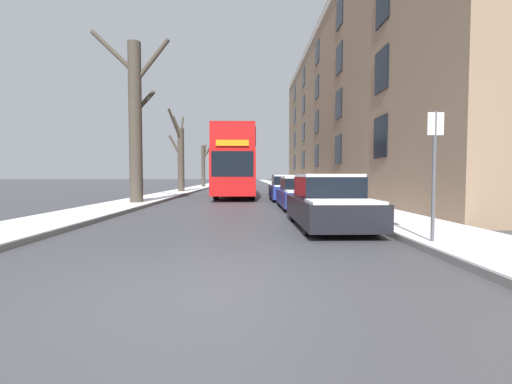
% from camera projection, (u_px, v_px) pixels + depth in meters
% --- Properties ---
extents(ground_plane, '(320.00, 320.00, 0.00)m').
position_uv_depth(ground_plane, '(193.00, 293.00, 4.24)').
color(ground_plane, '#424247').
extents(sidewalk_left, '(2.41, 130.00, 0.16)m').
position_uv_depth(sidewalk_left, '(213.00, 184.00, 57.05)').
color(sidewalk_left, slate).
rests_on(sidewalk_left, ground).
extents(sidewalk_right, '(2.41, 130.00, 0.16)m').
position_uv_depth(sidewalk_right, '(276.00, 184.00, 57.28)').
color(sidewalk_right, slate).
rests_on(sidewalk_right, ground).
extents(terrace_facade_right, '(9.10, 39.75, 14.29)m').
position_uv_depth(terrace_facade_right, '(370.00, 108.00, 28.73)').
color(terrace_facade_right, '#8C7056').
rests_on(terrace_facade_right, ground).
extents(bare_tree_left_0, '(4.06, 1.79, 8.78)m').
position_uv_depth(bare_tree_left_0, '(135.00, 118.00, 16.86)').
color(bare_tree_left_0, '#423A30').
rests_on(bare_tree_left_0, ground).
extents(bare_tree_left_1, '(1.32, 3.01, 6.92)m').
position_uv_depth(bare_tree_left_1, '(180.00, 156.00, 29.24)').
color(bare_tree_left_1, '#423A30').
rests_on(bare_tree_left_1, ground).
extents(bare_tree_left_2, '(1.90, 1.42, 5.82)m').
position_uv_depth(bare_tree_left_2, '(204.00, 164.00, 42.43)').
color(bare_tree_left_2, '#423A30').
rests_on(bare_tree_left_2, ground).
extents(double_decker_bus, '(2.59, 10.92, 4.46)m').
position_uv_depth(double_decker_bus, '(236.00, 161.00, 24.01)').
color(double_decker_bus, red).
rests_on(double_decker_bus, ground).
extents(parked_car_0, '(1.86, 4.48, 1.51)m').
position_uv_depth(parked_car_0, '(328.00, 203.00, 9.72)').
color(parked_car_0, black).
rests_on(parked_car_0, ground).
extents(parked_car_1, '(1.70, 4.32, 1.45)m').
position_uv_depth(parked_car_1, '(299.00, 194.00, 15.26)').
color(parked_car_1, navy).
rests_on(parked_car_1, ground).
extents(parked_car_2, '(1.89, 4.04, 1.52)m').
position_uv_depth(parked_car_2, '(287.00, 189.00, 20.30)').
color(parked_car_2, navy).
rests_on(parked_car_2, ground).
extents(pedestrian_left_sidewalk, '(0.35, 0.35, 1.62)m').
position_uv_depth(pedestrian_left_sidewalk, '(140.00, 187.00, 18.42)').
color(pedestrian_left_sidewalk, navy).
rests_on(pedestrian_left_sidewalk, ground).
extents(street_sign_post, '(0.32, 0.07, 2.72)m').
position_uv_depth(street_sign_post, '(434.00, 171.00, 6.72)').
color(street_sign_post, '#4C4F54').
rests_on(street_sign_post, ground).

